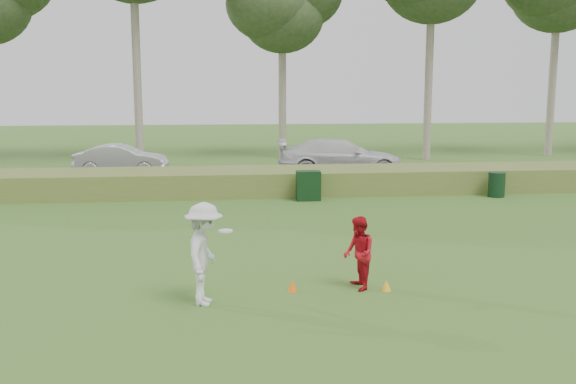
{
  "coord_description": "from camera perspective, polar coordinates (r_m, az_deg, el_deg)",
  "views": [
    {
      "loc": [
        -1.89,
        -12.64,
        4.01
      ],
      "look_at": [
        0.0,
        4.0,
        1.3
      ],
      "focal_mm": 40.0,
      "sensor_mm": 36.0,
      "label": 1
    }
  ],
  "objects": [
    {
      "name": "utility_cabinet",
      "position": [
        23.16,
        1.82,
        0.57
      ],
      "size": [
        0.87,
        0.55,
        1.07
      ],
      "primitive_type": "cube",
      "rotation": [
        0.0,
        0.0,
        -0.01
      ],
      "color": "black",
      "rests_on": "ground"
    },
    {
      "name": "player_red",
      "position": [
        12.99,
        6.3,
        -5.43
      ],
      "size": [
        0.61,
        0.76,
        1.49
      ],
      "primitive_type": "imported",
      "rotation": [
        0.0,
        0.0,
        -1.5
      ],
      "color": "#B40F1A",
      "rests_on": "ground"
    },
    {
      "name": "car_right",
      "position": [
        29.46,
        4.69,
        3.1
      ],
      "size": [
        5.93,
        2.8,
        1.67
      ],
      "primitive_type": "imported",
      "rotation": [
        0.0,
        0.0,
        1.49
      ],
      "color": "silver",
      "rests_on": "park_road"
    },
    {
      "name": "player_white",
      "position": [
        12.08,
        -7.46,
        -5.48
      ],
      "size": [
        0.99,
        1.35,
        1.93
      ],
      "rotation": [
        0.0,
        0.0,
        1.4
      ],
      "color": "silver",
      "rests_on": "ground"
    },
    {
      "name": "ground",
      "position": [
        13.39,
        1.95,
        -8.24
      ],
      "size": [
        120.0,
        120.0,
        0.0
      ],
      "primitive_type": "plane",
      "color": "#335F1F",
      "rests_on": "ground"
    },
    {
      "name": "cone_orange",
      "position": [
        12.95,
        0.39,
        -8.33
      ],
      "size": [
        0.2,
        0.2,
        0.22
      ],
      "primitive_type": "cone",
      "color": "#FF660D",
      "rests_on": "ground"
    },
    {
      "name": "cone_yellow",
      "position": [
        13.13,
        8.72,
        -8.19
      ],
      "size": [
        0.2,
        0.2,
        0.22
      ],
      "primitive_type": "cone",
      "color": "yellow",
      "rests_on": "ground"
    },
    {
      "name": "park_road",
      "position": [
        29.96,
        -2.81,
        1.55
      ],
      "size": [
        80.0,
        6.0,
        0.06
      ],
      "primitive_type": "cube",
      "color": "#2D2D2D",
      "rests_on": "ground"
    },
    {
      "name": "car_mid",
      "position": [
        30.75,
        -14.59,
        2.82
      ],
      "size": [
        4.32,
        1.88,
        1.38
      ],
      "primitive_type": "imported",
      "rotation": [
        0.0,
        0.0,
        1.47
      ],
      "color": "silver",
      "rests_on": "park_road"
    },
    {
      "name": "reed_strip",
      "position": [
        24.96,
        -2.07,
        0.99
      ],
      "size": [
        80.0,
        3.0,
        0.9
      ],
      "primitive_type": "cube",
      "color": "#566B2A",
      "rests_on": "ground"
    },
    {
      "name": "tree_4",
      "position": [
        37.62,
        -0.52,
        16.2
      ],
      "size": [
        6.24,
        6.24,
        11.5
      ],
      "color": "gray",
      "rests_on": "ground"
    },
    {
      "name": "trash_bin",
      "position": [
        25.15,
        18.05,
        0.63
      ],
      "size": [
        0.73,
        0.73,
        0.92
      ],
      "primitive_type": "cylinder",
      "rotation": [
        0.0,
        0.0,
        -0.22
      ],
      "color": "black",
      "rests_on": "ground"
    }
  ]
}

